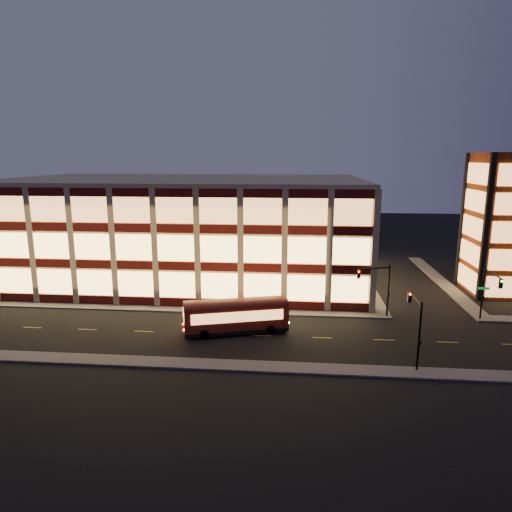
# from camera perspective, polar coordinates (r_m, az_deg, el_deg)

# --- Properties ---
(ground) EXTENTS (200.00, 200.00, 0.00)m
(ground) POSITION_cam_1_polar(r_m,az_deg,el_deg) (53.31, -9.67, -6.99)
(ground) COLOR black
(ground) RESTS_ON ground
(sidewalk_office_south) EXTENTS (54.00, 2.00, 0.15)m
(sidewalk_office_south) POSITION_cam_1_polar(r_m,az_deg,el_deg) (55.02, -12.45, -6.41)
(sidewalk_office_south) COLOR #514F4C
(sidewalk_office_south) RESTS_ON ground
(sidewalk_office_east) EXTENTS (2.00, 30.00, 0.15)m
(sidewalk_office_east) POSITION_cam_1_polar(r_m,az_deg,el_deg) (68.49, 13.16, -2.75)
(sidewalk_office_east) COLOR #514F4C
(sidewalk_office_east) RESTS_ON ground
(sidewalk_tower_west) EXTENTS (2.00, 30.00, 0.15)m
(sidewalk_tower_west) POSITION_cam_1_polar(r_m,az_deg,el_deg) (70.87, 22.01, -2.83)
(sidewalk_tower_west) COLOR #514F4C
(sidewalk_tower_west) RESTS_ON ground
(sidewalk_near) EXTENTS (100.00, 2.00, 0.15)m
(sidewalk_near) POSITION_cam_1_polar(r_m,az_deg,el_deg) (41.78, -14.34, -12.65)
(sidewalk_near) COLOR #514F4C
(sidewalk_near) RESTS_ON ground
(office_building) EXTENTS (50.45, 30.45, 14.50)m
(office_building) POSITION_cam_1_polar(r_m,az_deg,el_deg) (68.26, -8.64, 3.54)
(office_building) COLOR tan
(office_building) RESTS_ON ground
(stair_tower) EXTENTS (8.60, 8.60, 18.00)m
(stair_tower) POSITION_cam_1_polar(r_m,az_deg,el_deg) (66.61, 28.76, 3.47)
(stair_tower) COLOR #8C3814
(stair_tower) RESTS_ON ground
(traffic_signal_far) EXTENTS (3.79, 1.87, 6.00)m
(traffic_signal_far) POSITION_cam_1_polar(r_m,az_deg,el_deg) (51.34, 14.97, -3.19)
(traffic_signal_far) COLOR black
(traffic_signal_far) RESTS_ON ground
(traffic_signal_right) EXTENTS (1.20, 4.37, 6.00)m
(traffic_signal_right) POSITION_cam_1_polar(r_m,az_deg,el_deg) (53.65, 27.11, -3.49)
(traffic_signal_right) COLOR black
(traffic_signal_right) RESTS_ON ground
(traffic_signal_near) EXTENTS (0.32, 4.45, 6.00)m
(traffic_signal_near) POSITION_cam_1_polar(r_m,az_deg,el_deg) (41.07, 19.34, -7.32)
(traffic_signal_near) COLOR black
(traffic_signal_near) RESTS_ON ground
(trolley_bus) EXTENTS (10.71, 5.42, 3.52)m
(trolley_bus) POSITION_cam_1_polar(r_m,az_deg,el_deg) (46.35, -2.53, -7.24)
(trolley_bus) COLOR maroon
(trolley_bus) RESTS_ON ground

